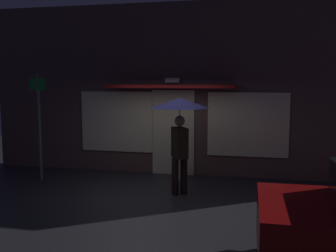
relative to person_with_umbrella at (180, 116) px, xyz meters
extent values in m
plane|color=#26262B|center=(-0.51, -0.43, -1.69)|extent=(18.00, 18.00, 0.00)
cube|color=brown|center=(-0.51, 1.92, 0.51)|extent=(10.13, 0.30, 4.42)
cube|color=beige|center=(-0.51, 1.75, -0.59)|extent=(1.10, 0.04, 2.20)
cube|color=beige|center=(-2.05, 1.75, -0.34)|extent=(1.99, 0.04, 1.60)
cube|color=beige|center=(1.38, 1.75, -0.34)|extent=(1.99, 0.04, 1.60)
cube|color=white|center=(-0.51, 1.67, 0.76)|extent=(0.36, 0.16, 0.12)
cube|color=maroon|center=(-0.51, 1.42, 0.61)|extent=(3.20, 0.70, 0.08)
cylinder|color=black|center=(-0.09, -0.05, -1.29)|extent=(0.15, 0.15, 0.80)
cylinder|color=black|center=(0.09, 0.05, -1.29)|extent=(0.15, 0.15, 0.80)
cube|color=black|center=(0.00, 0.00, -0.57)|extent=(0.44, 0.52, 0.65)
cube|color=silver|center=(0.11, -0.06, -0.57)|extent=(0.09, 0.13, 0.52)
cube|color=navy|center=(0.11, -0.07, -0.59)|extent=(0.05, 0.06, 0.41)
sphere|color=tan|center=(0.00, 0.00, -0.10)|extent=(0.22, 0.22, 0.22)
cylinder|color=slate|center=(0.00, 0.00, -0.08)|extent=(0.02, 0.02, 0.92)
cone|color=#14144C|center=(0.00, 0.00, 0.28)|extent=(1.25, 1.25, 0.21)
cylinder|color=black|center=(2.31, -2.33, -1.37)|extent=(0.64, 0.23, 0.64)
cylinder|color=#595B60|center=(-3.59, 0.50, -0.39)|extent=(0.07, 0.07, 2.61)
cube|color=#198C33|center=(-3.59, 0.48, 0.66)|extent=(0.40, 0.02, 0.30)
cylinder|color=#B2A899|center=(-0.22, 1.22, -1.38)|extent=(0.21, 0.21, 0.64)
camera|label=1|loc=(1.55, -8.10, 0.75)|focal=41.89mm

